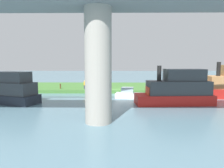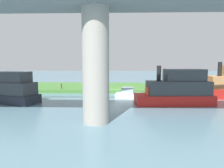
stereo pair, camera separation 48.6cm
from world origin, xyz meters
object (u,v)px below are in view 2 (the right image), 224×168
at_px(person_on_bank, 86,84).
at_px(mooring_post, 61,86).
at_px(motorboat_white, 176,90).
at_px(pontoon_yellow, 8,90).
at_px(bridge_pylon, 96,66).
at_px(riverboat_paddlewheel, 131,94).

relative_size(person_on_bank, mooring_post, 1.75).
relative_size(motorboat_white, pontoon_yellow, 1.05).
relative_size(bridge_pylon, mooring_post, 11.24).
height_order(motorboat_white, pontoon_yellow, motorboat_white).
xyz_separation_m(mooring_post, motorboat_white, (-15.80, 9.81, 0.73)).
xyz_separation_m(bridge_pylon, riverboat_paddlewheel, (-3.42, -11.23, -3.96)).
bearing_deg(bridge_pylon, mooring_post, -66.29).
height_order(bridge_pylon, pontoon_yellow, bridge_pylon).
distance_m(bridge_pylon, riverboat_paddlewheel, 12.39).
relative_size(bridge_pylon, riverboat_paddlewheel, 1.98).
xyz_separation_m(bridge_pylon, person_on_bank, (3.54, -16.99, -3.27)).
relative_size(pontoon_yellow, riverboat_paddlewheel, 1.85).
bearing_deg(pontoon_yellow, motorboat_white, 178.89).
height_order(bridge_pylon, riverboat_paddlewheel, bridge_pylon).
distance_m(mooring_post, pontoon_yellow, 10.14).
distance_m(bridge_pylon, motorboat_white, 11.40).
bearing_deg(riverboat_paddlewheel, person_on_bank, -39.63).
relative_size(mooring_post, motorboat_white, 0.09).
relative_size(person_on_bank, motorboat_white, 0.16).
bearing_deg(pontoon_yellow, riverboat_paddlewheel, -166.35).
bearing_deg(mooring_post, pontoon_yellow, 68.75).
bearing_deg(motorboat_white, pontoon_yellow, -1.11).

